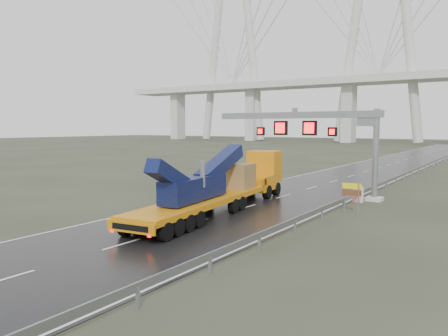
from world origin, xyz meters
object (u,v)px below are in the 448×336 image
Objects in this scene: heavy_haul_truck at (230,183)px; exit_sign_pair at (352,192)px; sign_gantry at (318,129)px; striped_barrier at (358,194)px.

heavy_haul_truck is 9.09× the size of exit_sign_pair.
sign_gantry is 0.77× the size of heavy_haul_truck.
striped_barrier is at bearing -18.51° from sign_gantry.
heavy_haul_truck is 10.20m from striped_barrier.
heavy_haul_truck is at bearing -110.71° from sign_gantry.
striped_barrier is (7.12, 7.22, -1.15)m from heavy_haul_truck.
heavy_haul_truck is at bearing -174.96° from exit_sign_pair.
exit_sign_pair is (8.22, 2.18, -0.26)m from heavy_haul_truck.
sign_gantry reaches higher than exit_sign_pair.
striped_barrier is (-1.10, 5.04, -0.89)m from exit_sign_pair.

